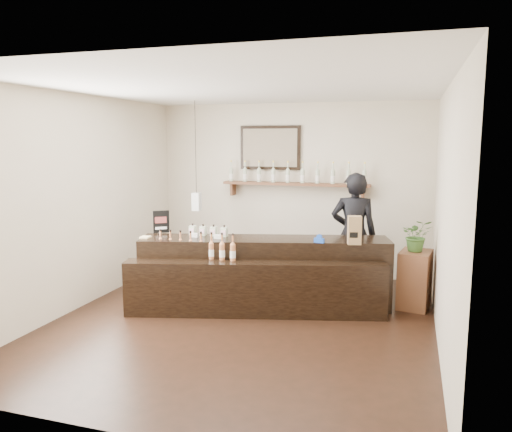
{
  "coord_description": "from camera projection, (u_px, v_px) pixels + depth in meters",
  "views": [
    {
      "loc": [
        1.89,
        -5.52,
        2.2
      ],
      "look_at": [
        -0.04,
        0.7,
        1.21
      ],
      "focal_mm": 35.0,
      "sensor_mm": 36.0,
      "label": 1
    }
  ],
  "objects": [
    {
      "name": "ground",
      "position": [
        242.0,
        322.0,
        6.1
      ],
      "size": [
        5.0,
        5.0,
        0.0
      ],
      "primitive_type": "plane",
      "color": "black",
      "rests_on": "ground"
    },
    {
      "name": "room_shell",
      "position": [
        242.0,
        183.0,
        5.84
      ],
      "size": [
        5.0,
        5.0,
        5.0
      ],
      "color": "beige",
      "rests_on": "ground"
    },
    {
      "name": "back_wall_decor",
      "position": [
        280.0,
        168.0,
        8.12
      ],
      "size": [
        2.66,
        0.96,
        1.69
      ],
      "color": "brown",
      "rests_on": "ground"
    },
    {
      "name": "counter",
      "position": [
        261.0,
        276.0,
        6.56
      ],
      "size": [
        3.32,
        1.69,
        1.07
      ],
      "color": "black",
      "rests_on": "ground"
    },
    {
      "name": "promo_sign",
      "position": [
        161.0,
        222.0,
        6.98
      ],
      "size": [
        0.19,
        0.15,
        0.31
      ],
      "color": "black",
      "rests_on": "counter"
    },
    {
      "name": "paper_bag",
      "position": [
        354.0,
        230.0,
        6.2
      ],
      "size": [
        0.19,
        0.16,
        0.36
      ],
      "color": "#966E48",
      "rests_on": "counter"
    },
    {
      "name": "tape_dispenser",
      "position": [
        319.0,
        239.0,
        6.31
      ],
      "size": [
        0.13,
        0.07,
        0.11
      ],
      "color": "#1A48B6",
      "rests_on": "counter"
    },
    {
      "name": "side_cabinet",
      "position": [
        415.0,
        279.0,
        6.6
      ],
      "size": [
        0.46,
        0.58,
        0.76
      ],
      "color": "brown",
      "rests_on": "ground"
    },
    {
      "name": "potted_plant",
      "position": [
        417.0,
        235.0,
        6.51
      ],
      "size": [
        0.43,
        0.38,
        0.43
      ],
      "primitive_type": "imported",
      "rotation": [
        0.0,
        0.0,
        0.14
      ],
      "color": "#365E25",
      "rests_on": "side_cabinet"
    },
    {
      "name": "shopkeeper",
      "position": [
        354.0,
        226.0,
        7.08
      ],
      "size": [
        0.78,
        0.56,
        1.99
      ],
      "primitive_type": "imported",
      "rotation": [
        0.0,
        0.0,
        3.27
      ],
      "color": "black",
      "rests_on": "ground"
    }
  ]
}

